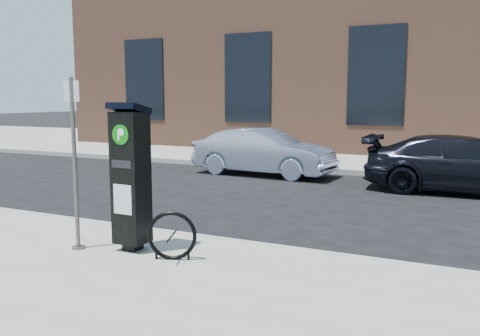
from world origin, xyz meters
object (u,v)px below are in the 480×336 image
Objects in this scene: sign_pole at (75,165)px; parking_kiosk at (131,175)px; car_dark at (466,165)px; bike_rack at (172,236)px; car_silver at (264,152)px.

parking_kiosk is at bearing 1.22° from sign_pole.
parking_kiosk is 0.43× the size of car_dark.
bike_rack is 0.14× the size of car_dark.
sign_pole reaches higher than parking_kiosk.
parking_kiosk reaches higher than car_dark.
sign_pole is 1.68m from bike_rack.
parking_kiosk reaches higher than bike_rack.
bike_rack is (0.73, -0.13, -0.72)m from parking_kiosk.
bike_rack is 8.39m from car_silver.
parking_kiosk is 8.12m from car_silver.
car_dark is (3.18, 7.58, 0.21)m from bike_rack.
car_silver reaches higher than bike_rack.
sign_pole is 9.03m from car_dark.
parking_kiosk is at bearing 150.38° from car_dark.
bike_rack is at bearing -161.48° from car_silver.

